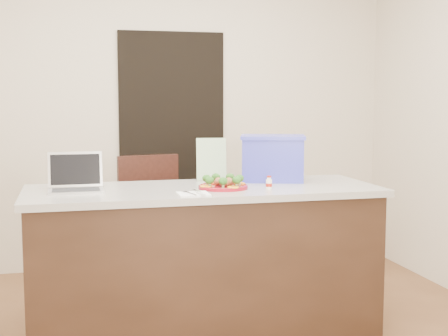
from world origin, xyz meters
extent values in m
plane|color=beige|center=(0.00, 2.00, 1.35)|extent=(4.00, 0.00, 4.00)
plane|color=beige|center=(0.00, -2.00, 1.35)|extent=(4.00, 0.00, 4.00)
cube|color=black|center=(0.10, 1.98, 1.00)|extent=(0.90, 0.02, 2.00)
cube|color=black|center=(0.00, 0.25, 0.44)|extent=(2.00, 0.70, 0.88)
cube|color=beige|center=(0.00, 0.25, 0.90)|extent=(2.06, 0.76, 0.04)
cylinder|color=maroon|center=(0.10, 0.18, 0.93)|extent=(0.29, 0.29, 0.02)
torus|color=maroon|center=(0.10, 0.18, 0.94)|extent=(0.29, 0.29, 0.01)
sphere|color=brown|center=(0.10, 0.18, 0.96)|extent=(0.04, 0.04, 0.04)
sphere|color=brown|center=(0.09, 0.14, 0.96)|extent=(0.04, 0.04, 0.04)
sphere|color=brown|center=(0.12, 0.14, 0.96)|extent=(0.04, 0.04, 0.04)
sphere|color=brown|center=(0.14, 0.16, 0.96)|extent=(0.04, 0.04, 0.04)
sphere|color=brown|center=(0.13, 0.19, 0.96)|extent=(0.04, 0.04, 0.04)
sphere|color=brown|center=(0.11, 0.21, 0.96)|extent=(0.04, 0.04, 0.04)
sphere|color=brown|center=(0.09, 0.21, 0.96)|extent=(0.04, 0.04, 0.04)
sphere|color=brown|center=(0.07, 0.19, 0.96)|extent=(0.04, 0.04, 0.04)
ellipsoid|color=#1C4B14|center=(0.08, 0.27, 0.98)|extent=(0.05, 0.05, 0.04)
ellipsoid|color=#1C4B14|center=(0.01, 0.22, 0.98)|extent=(0.05, 0.05, 0.04)
ellipsoid|color=#1C4B14|center=(0.01, 0.13, 0.98)|extent=(0.05, 0.05, 0.04)
ellipsoid|color=#1C4B14|center=(0.08, 0.08, 0.98)|extent=(0.05, 0.05, 0.04)
ellipsoid|color=#1C4B14|center=(0.16, 0.10, 0.98)|extent=(0.05, 0.05, 0.04)
ellipsoid|color=#1C4B14|center=(0.20, 0.17, 0.98)|extent=(0.05, 0.05, 0.04)
ellipsoid|color=#1C4B14|center=(0.16, 0.25, 0.98)|extent=(0.05, 0.05, 0.04)
torus|color=#FFA41A|center=(0.07, 0.28, 0.94)|extent=(0.07, 0.07, 0.01)
torus|color=#FFA41A|center=(-0.01, 0.14, 0.94)|extent=(0.07, 0.07, 0.01)
torus|color=#FFA41A|center=(0.13, 0.07, 0.94)|extent=(0.07, 0.07, 0.01)
torus|color=#FFA41A|center=(0.21, 0.21, 0.94)|extent=(0.07, 0.07, 0.01)
cube|color=white|center=(-0.11, -0.01, 0.92)|extent=(0.17, 0.17, 0.01)
cube|color=silver|center=(-0.13, -0.03, 0.93)|extent=(0.04, 0.13, 0.00)
cube|color=silver|center=(-0.13, 0.05, 0.93)|extent=(0.05, 0.06, 0.00)
cube|color=silver|center=(-0.08, -0.05, 0.93)|extent=(0.03, 0.10, 0.01)
cube|color=silver|center=(-0.08, 0.05, 0.93)|extent=(0.03, 0.12, 0.00)
cylinder|color=white|center=(0.35, 0.09, 0.95)|extent=(0.04, 0.04, 0.06)
cylinder|color=white|center=(0.35, 0.09, 0.98)|extent=(0.02, 0.02, 0.01)
cylinder|color=#AD1F12|center=(0.35, 0.09, 0.99)|extent=(0.03, 0.03, 0.01)
cylinder|color=#AD1F12|center=(0.35, 0.09, 0.94)|extent=(0.04, 0.04, 0.02)
cube|color=#B9B9BE|center=(-0.73, 0.25, 0.93)|extent=(0.30, 0.21, 0.01)
cube|color=#B9B9BE|center=(-0.73, 0.36, 1.04)|extent=(0.30, 0.05, 0.20)
cube|color=black|center=(-0.73, 0.35, 1.04)|extent=(0.28, 0.04, 0.17)
cube|color=#27282A|center=(-0.73, 0.24, 0.93)|extent=(0.26, 0.15, 0.00)
cube|color=silver|center=(0.11, 0.54, 1.06)|extent=(0.19, 0.07, 0.27)
cube|color=#3134B2|center=(0.49, 0.43, 1.05)|extent=(0.44, 0.37, 0.27)
cube|color=#3134B2|center=(0.49, 0.43, 1.20)|extent=(0.47, 0.39, 0.02)
cube|color=#34160F|center=(-0.20, 1.03, 0.49)|extent=(0.53, 0.53, 0.04)
cube|color=#34160F|center=(-0.20, 1.24, 0.77)|extent=(0.45, 0.12, 0.52)
cylinder|color=#34160F|center=(-0.40, 0.84, 0.24)|extent=(0.04, 0.04, 0.49)
cylinder|color=#34160F|center=(-0.01, 0.84, 0.24)|extent=(0.04, 0.04, 0.49)
cylinder|color=#34160F|center=(-0.40, 1.23, 0.24)|extent=(0.04, 0.04, 0.49)
cylinder|color=#34160F|center=(-0.01, 1.23, 0.24)|extent=(0.04, 0.04, 0.49)
camera|label=1|loc=(-0.76, -3.30, 1.44)|focal=50.00mm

